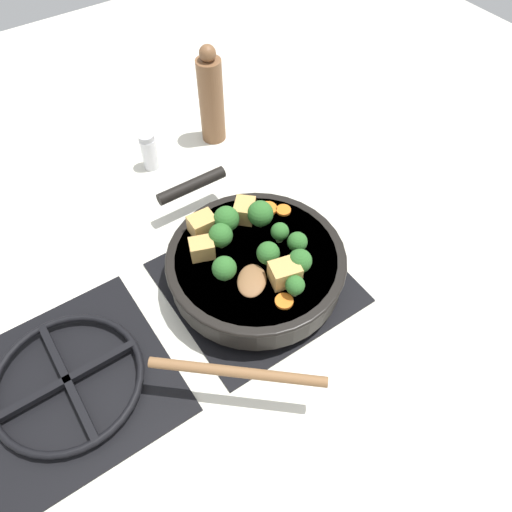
{
  "coord_description": "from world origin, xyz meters",
  "views": [
    {
      "loc": [
        -0.44,
        0.3,
        0.76
      ],
      "look_at": [
        0.0,
        0.0,
        0.08
      ],
      "focal_mm": 35.0,
      "sensor_mm": 36.0,
      "label": 1
    }
  ],
  "objects_px": {
    "skillet_pan": "(255,264)",
    "wooden_spoon": "(244,332)",
    "salt_shaker": "(149,151)",
    "pepper_mill": "(211,98)"
  },
  "relations": [
    {
      "from": "wooden_spoon",
      "to": "pepper_mill",
      "type": "bearing_deg",
      "value": -26.26
    },
    {
      "from": "pepper_mill",
      "to": "salt_shaker",
      "type": "relative_size",
      "value": 2.66
    },
    {
      "from": "wooden_spoon",
      "to": "pepper_mill",
      "type": "xyz_separation_m",
      "value": [
        0.53,
        -0.26,
        0.02
      ]
    },
    {
      "from": "skillet_pan",
      "to": "wooden_spoon",
      "type": "xyz_separation_m",
      "value": [
        -0.12,
        0.1,
        0.03
      ]
    },
    {
      "from": "wooden_spoon",
      "to": "salt_shaker",
      "type": "xyz_separation_m",
      "value": [
        0.52,
        -0.09,
        -0.05
      ]
    },
    {
      "from": "skillet_pan",
      "to": "wooden_spoon",
      "type": "distance_m",
      "value": 0.16
    },
    {
      "from": "pepper_mill",
      "to": "salt_shaker",
      "type": "height_order",
      "value": "pepper_mill"
    },
    {
      "from": "skillet_pan",
      "to": "salt_shaker",
      "type": "xyz_separation_m",
      "value": [
        0.4,
        0.01,
        -0.01
      ]
    },
    {
      "from": "pepper_mill",
      "to": "salt_shaker",
      "type": "bearing_deg",
      "value": 93.34
    },
    {
      "from": "skillet_pan",
      "to": "salt_shaker",
      "type": "distance_m",
      "value": 0.4
    }
  ]
}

